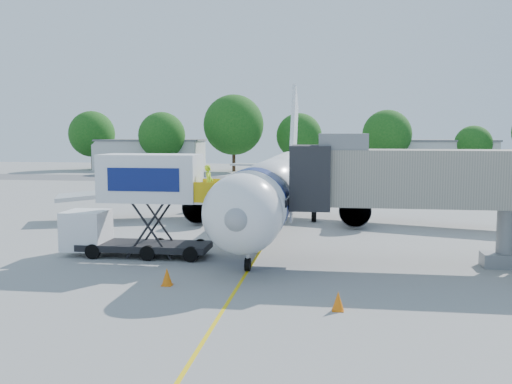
# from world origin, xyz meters

# --- Properties ---
(ground) EXTENTS (160.00, 160.00, 0.00)m
(ground) POSITION_xyz_m (0.00, 0.00, 0.00)
(ground) COLOR gray
(ground) RESTS_ON ground
(guidance_line) EXTENTS (0.15, 70.00, 0.01)m
(guidance_line) POSITION_xyz_m (0.00, 0.00, 0.01)
(guidance_line) COLOR yellow
(guidance_line) RESTS_ON ground
(taxiway_strip) EXTENTS (120.00, 10.00, 0.01)m
(taxiway_strip) POSITION_xyz_m (0.00, 42.00, 0.00)
(taxiway_strip) COLOR #59595B
(taxiway_strip) RESTS_ON ground
(aircraft) EXTENTS (34.17, 37.73, 11.35)m
(aircraft) POSITION_xyz_m (0.00, 4.12, 2.95)
(aircraft) COLOR white
(aircraft) RESTS_ON ground
(jet_bridge) EXTENTS (13.90, 3.20, 6.60)m
(jet_bridge) POSITION_xyz_m (7.99, -7.00, 4.34)
(jet_bridge) COLOR #9D9786
(jet_bridge) RESTS_ON ground
(catering_hiloader) EXTENTS (8.50, 2.44, 5.50)m
(catering_hiloader) POSITION_xyz_m (-6.26, -7.00, 2.76)
(catering_hiloader) COLOR black
(catering_hiloader) RESTS_ON ground
(ground_tug) EXTENTS (3.67, 2.59, 1.33)m
(ground_tug) POSITION_xyz_m (3.36, -17.55, 0.70)
(ground_tug) COLOR white
(ground_tug) RESTS_ON ground
(safety_cone_a) EXTENTS (0.47, 0.47, 0.74)m
(safety_cone_a) POSITION_xyz_m (4.30, -15.06, 0.36)
(safety_cone_a) COLOR orange
(safety_cone_a) RESTS_ON ground
(safety_cone_b) EXTENTS (0.49, 0.49, 0.78)m
(safety_cone_b) POSITION_xyz_m (-3.10, -12.54, 0.37)
(safety_cone_b) COLOR orange
(safety_cone_b) RESTS_ON ground
(outbuilding_left) EXTENTS (18.40, 8.40, 5.30)m
(outbuilding_left) POSITION_xyz_m (-28.00, 60.00, 2.66)
(outbuilding_left) COLOR silver
(outbuilding_left) RESTS_ON ground
(outbuilding_right) EXTENTS (16.40, 7.40, 5.30)m
(outbuilding_right) POSITION_xyz_m (22.00, 62.00, 2.66)
(outbuilding_right) COLOR silver
(outbuilding_right) RESTS_ON ground
(tree_a) EXTENTS (8.01, 8.01, 10.22)m
(tree_a) POSITION_xyz_m (-38.26, 59.28, 6.20)
(tree_a) COLOR #382314
(tree_a) RESTS_ON ground
(tree_b) EXTENTS (7.74, 7.74, 9.87)m
(tree_b) POSITION_xyz_m (-24.43, 55.54, 5.99)
(tree_b) COLOR #382314
(tree_b) RESTS_ON ground
(tree_c) EXTENTS (10.00, 10.00, 12.75)m
(tree_c) POSITION_xyz_m (-12.68, 57.49, 7.74)
(tree_c) COLOR #382314
(tree_c) RESTS_ON ground
(tree_d) EXTENTS (7.63, 7.63, 9.72)m
(tree_d) POSITION_xyz_m (-1.98, 59.82, 5.90)
(tree_d) COLOR #382314
(tree_d) RESTS_ON ground
(tree_e) EXTENTS (7.96, 7.96, 10.15)m
(tree_e) POSITION_xyz_m (12.35, 58.54, 6.16)
(tree_e) COLOR #382314
(tree_e) RESTS_ON ground
(tree_f) EXTENTS (5.97, 5.97, 7.62)m
(tree_f) POSITION_xyz_m (26.04, 59.57, 4.62)
(tree_f) COLOR #382314
(tree_f) RESTS_ON ground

